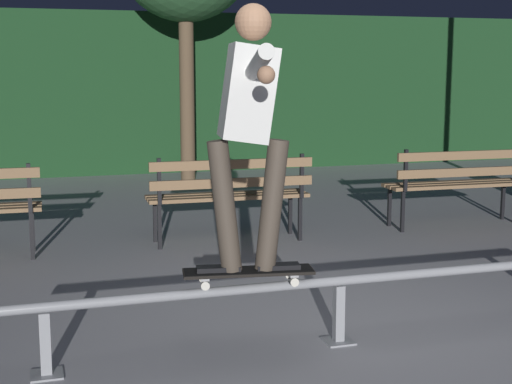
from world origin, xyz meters
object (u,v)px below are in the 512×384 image
Objects in this scene: skateboarder at (249,115)px; park_bench_left_center at (230,189)px; grind_rail at (339,291)px; skateboard at (248,272)px; park_bench_right_center at (460,178)px.

skateboarder is 3.06m from park_bench_left_center.
skateboarder is (-0.59, -0.00, 1.10)m from grind_rail.
skateboard is at bearing -180.00° from grind_rail.
park_bench_left_center is (0.66, 2.84, 0.03)m from skateboard.
park_bench_right_center is at bearing 47.11° from grind_rail.
park_bench_left_center is at bearing 76.96° from skateboard.
skateboarder reaches higher than park_bench_right_center.
skateboarder is at bearing -138.64° from park_bench_right_center.
park_bench_left_center reaches higher than grind_rail.
skateboarder is at bearing -102.98° from park_bench_left_center.
park_bench_left_center is (0.07, 2.84, 0.20)m from grind_rail.
park_bench_left_center is at bearing 88.66° from grind_rail.
skateboarder reaches higher than skateboard.
grind_rail is at bearing -132.89° from park_bench_right_center.
park_bench_right_center is at bearing 0.00° from park_bench_left_center.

